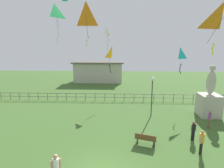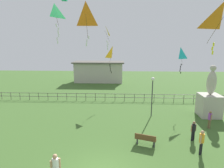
{
  "view_description": "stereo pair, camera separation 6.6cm",
  "coord_description": "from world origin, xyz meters",
  "px_view_note": "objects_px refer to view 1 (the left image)",
  "views": [
    {
      "loc": [
        0.86,
        -8.7,
        7.1
      ],
      "look_at": [
        0.32,
        5.43,
        4.04
      ],
      "focal_mm": 30.14,
      "sensor_mm": 36.0,
      "label": 1
    },
    {
      "loc": [
        0.93,
        -8.7,
        7.1
      ],
      "look_at": [
        0.32,
        5.43,
        4.04
      ],
      "focal_mm": 30.14,
      "sensor_mm": 36.0,
      "label": 2
    }
  ],
  "objects_px": {
    "person_1": "(193,129)",
    "person_2": "(210,118)",
    "kite_3": "(112,54)",
    "lamppost": "(152,88)",
    "statue_monument": "(209,101)",
    "kite_0": "(105,32)",
    "kite_5": "(223,18)",
    "person_0": "(202,141)",
    "kite_2": "(86,15)",
    "kite_1": "(55,13)",
    "kite_7": "(180,54)",
    "park_bench": "(146,139)",
    "person_3": "(56,168)"
  },
  "relations": [
    {
      "from": "person_1",
      "to": "person_2",
      "type": "xyz_separation_m",
      "value": [
        2.18,
        2.19,
        0.01
      ]
    },
    {
      "from": "kite_0",
      "to": "kite_1",
      "type": "bearing_deg",
      "value": -123.25
    },
    {
      "from": "statue_monument",
      "to": "person_3",
      "type": "height_order",
      "value": "statue_monument"
    },
    {
      "from": "kite_3",
      "to": "lamppost",
      "type": "bearing_deg",
      "value": -49.1
    },
    {
      "from": "park_bench",
      "to": "person_1",
      "type": "xyz_separation_m",
      "value": [
        3.61,
        0.79,
        0.42
      ]
    },
    {
      "from": "person_0",
      "to": "kite_5",
      "type": "relative_size",
      "value": 0.65
    },
    {
      "from": "statue_monument",
      "to": "lamppost",
      "type": "xyz_separation_m",
      "value": [
        -5.7,
        -0.35,
        1.37
      ]
    },
    {
      "from": "person_2",
      "to": "kite_2",
      "type": "distance_m",
      "value": 13.0
    },
    {
      "from": "park_bench",
      "to": "kite_0",
      "type": "height_order",
      "value": "kite_0"
    },
    {
      "from": "person_2",
      "to": "kite_5",
      "type": "relative_size",
      "value": 0.61
    },
    {
      "from": "person_1",
      "to": "kite_1",
      "type": "xyz_separation_m",
      "value": [
        -9.79,
        -0.17,
        8.2
      ]
    },
    {
      "from": "person_0",
      "to": "kite_2",
      "type": "bearing_deg",
      "value": 179.0
    },
    {
      "from": "kite_2",
      "to": "kite_7",
      "type": "xyz_separation_m",
      "value": [
        8.43,
        9.18,
        -2.73
      ]
    },
    {
      "from": "lamppost",
      "to": "person_1",
      "type": "xyz_separation_m",
      "value": [
        2.31,
        -4.71,
        -2.03
      ]
    },
    {
      "from": "park_bench",
      "to": "kite_2",
      "type": "xyz_separation_m",
      "value": [
        -3.86,
        -0.85,
        8.26
      ]
    },
    {
      "from": "person_0",
      "to": "person_3",
      "type": "distance_m",
      "value": 9.04
    },
    {
      "from": "statue_monument",
      "to": "kite_1",
      "type": "bearing_deg",
      "value": -158.35
    },
    {
      "from": "statue_monument",
      "to": "kite_2",
      "type": "distance_m",
      "value": 14.63
    },
    {
      "from": "person_2",
      "to": "person_3",
      "type": "height_order",
      "value": "person_3"
    },
    {
      "from": "person_1",
      "to": "kite_7",
      "type": "xyz_separation_m",
      "value": [
        0.96,
        7.54,
        5.11
      ]
    },
    {
      "from": "person_1",
      "to": "kite_3",
      "type": "bearing_deg",
      "value": 124.13
    },
    {
      "from": "kite_2",
      "to": "statue_monument",
      "type": "bearing_deg",
      "value": 31.68
    },
    {
      "from": "park_bench",
      "to": "kite_1",
      "type": "relative_size",
      "value": 0.6
    },
    {
      "from": "statue_monument",
      "to": "kite_2",
      "type": "relative_size",
      "value": 2.01
    },
    {
      "from": "person_1",
      "to": "kite_3",
      "type": "distance_m",
      "value": 12.39
    },
    {
      "from": "person_1",
      "to": "kite_5",
      "type": "bearing_deg",
      "value": -95.92
    },
    {
      "from": "lamppost",
      "to": "statue_monument",
      "type": "bearing_deg",
      "value": 3.48
    },
    {
      "from": "kite_1",
      "to": "kite_2",
      "type": "xyz_separation_m",
      "value": [
        2.32,
        -1.47,
        -0.36
      ]
    },
    {
      "from": "person_1",
      "to": "person_2",
      "type": "height_order",
      "value": "person_2"
    },
    {
      "from": "park_bench",
      "to": "person_3",
      "type": "xyz_separation_m",
      "value": [
        -5.04,
        -4.06,
        0.53
      ]
    },
    {
      "from": "person_1",
      "to": "person_3",
      "type": "height_order",
      "value": "person_3"
    },
    {
      "from": "statue_monument",
      "to": "kite_0",
      "type": "height_order",
      "value": "kite_0"
    },
    {
      "from": "park_bench",
      "to": "kite_3",
      "type": "distance_m",
      "value": 11.86
    },
    {
      "from": "park_bench",
      "to": "kite_1",
      "type": "xyz_separation_m",
      "value": [
        -6.18,
        0.62,
        8.62
      ]
    },
    {
      "from": "statue_monument",
      "to": "kite_3",
      "type": "relative_size",
      "value": 1.67
    },
    {
      "from": "kite_0",
      "to": "kite_3",
      "type": "bearing_deg",
      "value": 84.77
    },
    {
      "from": "person_1",
      "to": "kite_2",
      "type": "bearing_deg",
      "value": -167.63
    },
    {
      "from": "lamppost",
      "to": "park_bench",
      "type": "height_order",
      "value": "lamppost"
    },
    {
      "from": "person_0",
      "to": "kite_3",
      "type": "bearing_deg",
      "value": 119.11
    },
    {
      "from": "statue_monument",
      "to": "person_2",
      "type": "bearing_deg",
      "value": -112.79
    },
    {
      "from": "person_1",
      "to": "kite_3",
      "type": "relative_size",
      "value": 0.5
    },
    {
      "from": "person_2",
      "to": "kite_2",
      "type": "relative_size",
      "value": 0.61
    },
    {
      "from": "person_2",
      "to": "kite_0",
      "type": "xyz_separation_m",
      "value": [
        -8.99,
        2.17,
        7.22
      ]
    },
    {
      "from": "person_1",
      "to": "kite_5",
      "type": "distance_m",
      "value": 8.03
    },
    {
      "from": "person_1",
      "to": "person_2",
      "type": "distance_m",
      "value": 3.09
    },
    {
      "from": "person_1",
      "to": "kite_0",
      "type": "relative_size",
      "value": 0.72
    },
    {
      "from": "person_2",
      "to": "kite_0",
      "type": "bearing_deg",
      "value": 166.41
    },
    {
      "from": "kite_1",
      "to": "kite_5",
      "type": "relative_size",
      "value": 1.01
    },
    {
      "from": "lamppost",
      "to": "kite_2",
      "type": "distance_m",
      "value": 10.03
    },
    {
      "from": "person_0",
      "to": "person_1",
      "type": "xyz_separation_m",
      "value": [
        0.15,
        1.77,
        -0.08
      ]
    }
  ]
}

